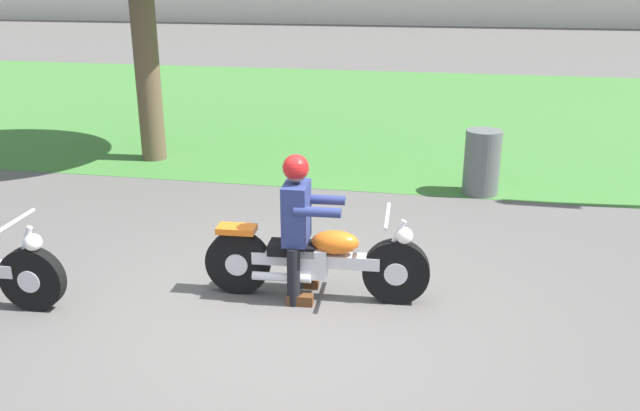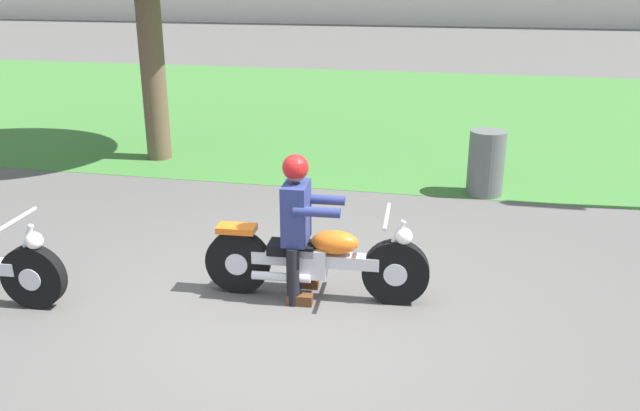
{
  "view_description": "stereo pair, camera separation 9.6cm",
  "coord_description": "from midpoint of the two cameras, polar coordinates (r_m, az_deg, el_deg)",
  "views": [
    {
      "loc": [
        1.33,
        -5.06,
        2.92
      ],
      "look_at": [
        0.18,
        0.71,
        0.85
      ],
      "focal_mm": 37.38,
      "sensor_mm": 36.0,
      "label": 1
    },
    {
      "loc": [
        1.42,
        -5.04,
        2.92
      ],
      "look_at": [
        0.18,
        0.71,
        0.85
      ],
      "focal_mm": 37.38,
      "sensor_mm": 36.0,
      "label": 2
    }
  ],
  "objects": [
    {
      "name": "ground",
      "position": [
        5.99,
        -2.68,
        -9.78
      ],
      "size": [
        120.0,
        120.0,
        0.0
      ],
      "primitive_type": "plane",
      "color": "#565451"
    },
    {
      "name": "grass_verge",
      "position": [
        15.16,
        6.85,
        8.16
      ],
      "size": [
        60.0,
        12.0,
        0.01
      ],
      "primitive_type": "cube",
      "color": "#3D7533",
      "rests_on": "ground"
    },
    {
      "name": "motorcycle_lead",
      "position": [
        6.22,
        0.11,
        -4.67
      ],
      "size": [
        2.12,
        0.66,
        0.87
      ],
      "rotation": [
        0.0,
        0.0,
        0.06
      ],
      "color": "black",
      "rests_on": "ground"
    },
    {
      "name": "rider_lead",
      "position": [
        6.09,
        -1.45,
        -0.9
      ],
      "size": [
        0.56,
        0.48,
        1.39
      ],
      "rotation": [
        0.0,
        0.0,
        0.06
      ],
      "color": "black",
      "rests_on": "ground"
    },
    {
      "name": "trash_can",
      "position": [
        9.4,
        14.32,
        3.54
      ],
      "size": [
        0.49,
        0.49,
        0.9
      ],
      "primitive_type": "cylinder",
      "color": "#595E5B",
      "rests_on": "ground"
    }
  ]
}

